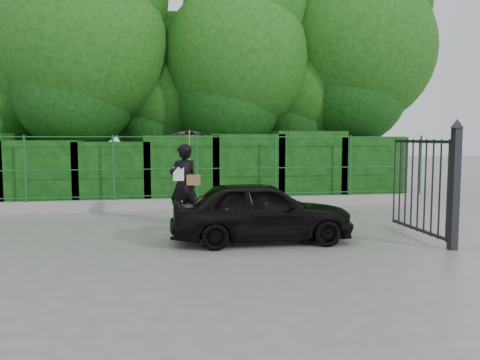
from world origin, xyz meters
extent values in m
plane|color=gray|center=(0.00, 0.00, 0.00)|extent=(80.00, 80.00, 0.00)
cube|color=#9E9E99|center=(0.00, 4.50, 0.15)|extent=(14.00, 0.25, 0.30)
cylinder|color=#165827|center=(-4.20, 4.50, 1.20)|extent=(0.06, 0.06, 1.80)
cylinder|color=#165827|center=(-1.90, 4.50, 1.20)|extent=(0.06, 0.06, 1.80)
cylinder|color=#165827|center=(0.40, 4.50, 1.20)|extent=(0.06, 0.06, 1.80)
cylinder|color=#165827|center=(2.70, 4.50, 1.20)|extent=(0.06, 0.06, 1.80)
cylinder|color=#165827|center=(5.00, 4.50, 1.20)|extent=(0.06, 0.06, 1.80)
cylinder|color=#165827|center=(7.30, 4.50, 1.20)|extent=(0.06, 0.06, 1.80)
cylinder|color=#165827|center=(0.00, 4.50, 0.40)|extent=(13.60, 0.03, 0.03)
cylinder|color=#165827|center=(0.00, 4.50, 1.15)|extent=(13.60, 0.03, 0.03)
cylinder|color=#165827|center=(0.00, 4.50, 2.05)|extent=(13.60, 0.03, 0.03)
cube|color=black|center=(-4.00, 5.50, 0.98)|extent=(2.20, 1.20, 1.95)
cube|color=black|center=(-2.00, 5.50, 0.95)|extent=(2.20, 1.20, 1.91)
cube|color=black|center=(0.00, 5.50, 1.05)|extent=(2.20, 1.20, 2.09)
cube|color=black|center=(2.00, 5.50, 1.07)|extent=(2.20, 1.20, 2.14)
cube|color=black|center=(4.00, 5.50, 1.12)|extent=(2.20, 1.20, 2.23)
cube|color=black|center=(6.00, 5.50, 1.02)|extent=(2.20, 1.20, 2.05)
cylinder|color=black|center=(-5.50, 8.00, 1.88)|extent=(0.36, 0.36, 3.75)
sphere|color=#14470F|center=(-5.50, 8.00, 4.12)|extent=(4.50, 4.50, 4.50)
cylinder|color=black|center=(-3.00, 7.20, 2.25)|extent=(0.36, 0.36, 4.50)
sphere|color=#14470F|center=(-3.00, 7.20, 4.95)|extent=(5.40, 5.40, 5.40)
cylinder|color=black|center=(-0.50, 8.50, 1.62)|extent=(0.36, 0.36, 3.25)
sphere|color=#14470F|center=(-0.50, 8.50, 3.58)|extent=(3.90, 3.90, 3.90)
cylinder|color=black|center=(2.00, 7.50, 2.12)|extent=(0.36, 0.36, 4.25)
sphere|color=#14470F|center=(2.00, 7.50, 4.68)|extent=(5.10, 5.10, 5.10)
cylinder|color=black|center=(4.50, 8.20, 1.75)|extent=(0.36, 0.36, 3.50)
sphere|color=#14470F|center=(4.50, 8.20, 3.85)|extent=(4.20, 4.20, 4.20)
cylinder|color=black|center=(6.50, 7.80, 2.38)|extent=(0.36, 0.36, 4.75)
sphere|color=#14470F|center=(6.50, 7.80, 5.23)|extent=(5.70, 5.70, 5.70)
cube|color=black|center=(4.60, -1.20, 1.10)|extent=(0.14, 0.14, 2.20)
cone|color=black|center=(4.60, -1.20, 2.28)|extent=(0.22, 0.22, 0.16)
cube|color=black|center=(4.60, -0.05, 0.15)|extent=(0.05, 2.00, 0.06)
cube|color=black|center=(4.60, -0.05, 1.95)|extent=(0.05, 2.00, 0.06)
cylinder|color=black|center=(4.60, -1.00, 1.05)|extent=(0.04, 0.04, 1.90)
cylinder|color=black|center=(4.60, -0.75, 1.05)|extent=(0.04, 0.04, 1.90)
cylinder|color=black|center=(4.60, -0.50, 1.05)|extent=(0.04, 0.04, 1.90)
cylinder|color=black|center=(4.60, -0.25, 1.05)|extent=(0.04, 0.04, 1.90)
cylinder|color=black|center=(4.60, 0.00, 1.05)|extent=(0.04, 0.04, 1.90)
cylinder|color=black|center=(4.60, 0.25, 1.05)|extent=(0.04, 0.04, 1.90)
cylinder|color=black|center=(4.60, 0.50, 1.05)|extent=(0.04, 0.04, 1.90)
cylinder|color=black|center=(4.60, 0.75, 1.05)|extent=(0.04, 0.04, 1.90)
cylinder|color=black|center=(4.60, 1.00, 1.05)|extent=(0.04, 0.04, 1.90)
imported|color=black|center=(-0.08, 2.14, 0.94)|extent=(0.80, 0.67, 1.88)
imported|color=#E3A9CC|center=(0.07, 2.19, 1.85)|extent=(0.82, 0.84, 0.76)
cube|color=olive|center=(0.14, 2.06, 1.05)|extent=(0.32, 0.15, 0.24)
cube|color=white|center=(-0.20, 2.02, 1.20)|extent=(0.25, 0.02, 0.32)
imported|color=black|center=(1.32, 0.06, 0.60)|extent=(3.56, 1.50, 1.20)
camera|label=1|loc=(-0.57, -8.78, 2.02)|focal=35.00mm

